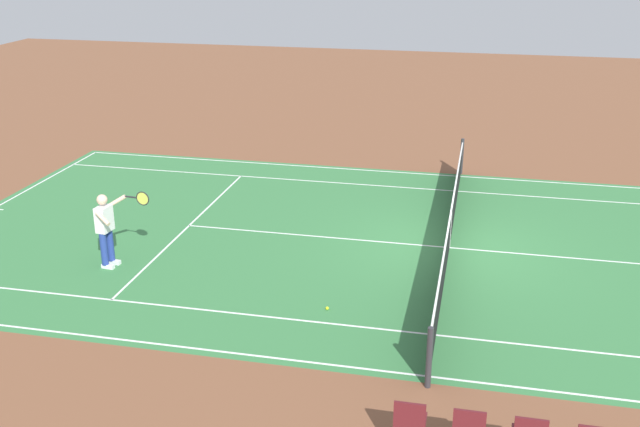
{
  "coord_description": "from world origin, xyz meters",
  "views": [
    {
      "loc": [
        -0.55,
        16.27,
        6.9
      ],
      "look_at": [
        2.89,
        0.79,
        0.9
      ],
      "focal_mm": 42.25,
      "sensor_mm": 36.0,
      "label": 1
    }
  ],
  "objects": [
    {
      "name": "ground_plane",
      "position": [
        0.0,
        0.0,
        0.0
      ],
      "size": [
        60.0,
        60.0,
        0.0
      ],
      "primitive_type": "plane",
      "color": "brown"
    },
    {
      "name": "court_slab",
      "position": [
        0.0,
        0.0,
        0.0
      ],
      "size": [
        24.2,
        11.4,
        0.0
      ],
      "primitive_type": "cube",
      "color": "#387A42",
      "rests_on": "ground_plane"
    },
    {
      "name": "court_line_markings",
      "position": [
        0.0,
        0.0,
        0.0
      ],
      "size": [
        23.85,
        11.05,
        0.01
      ],
      "color": "white",
      "rests_on": "ground_plane"
    },
    {
      "name": "tennis_net",
      "position": [
        0.0,
        0.0,
        0.49
      ],
      "size": [
        0.1,
        11.7,
        1.08
      ],
      "color": "#2D2D33",
      "rests_on": "ground_plane"
    },
    {
      "name": "tennis_player_near",
      "position": [
        7.18,
        2.62,
        0.93
      ],
      "size": [
        1.11,
        0.77,
        1.7
      ],
      "color": "navy",
      "rests_on": "ground_plane"
    },
    {
      "name": "tennis_ball",
      "position": [
        2.12,
        3.59,
        0.03
      ],
      "size": [
        0.07,
        0.07,
        0.07
      ],
      "primitive_type": "sphere",
      "color": "#CCE01E",
      "rests_on": "ground_plane"
    },
    {
      "name": "spectator_chair_5",
      "position": [
        0.12,
        7.46,
        0.52
      ],
      "size": [
        0.44,
        0.44,
        0.88
      ],
      "color": "#38383D",
      "rests_on": "ground_plane"
    }
  ]
}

